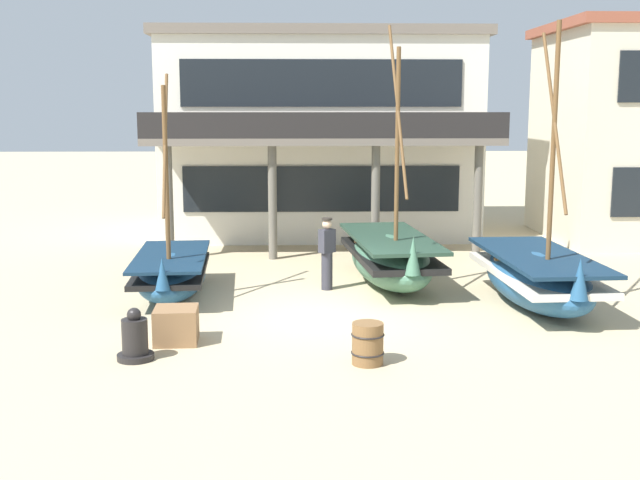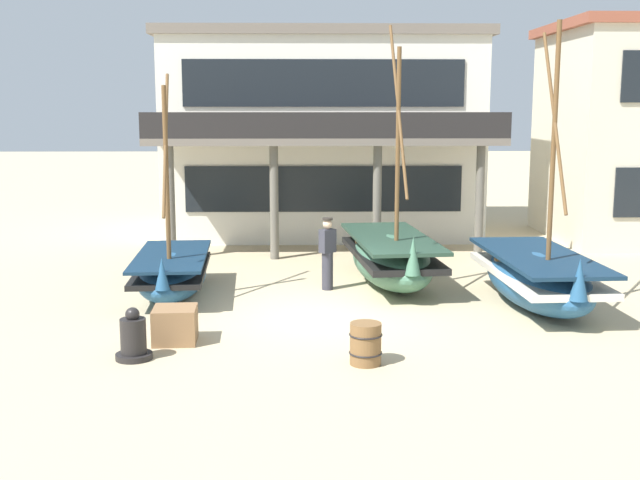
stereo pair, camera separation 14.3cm
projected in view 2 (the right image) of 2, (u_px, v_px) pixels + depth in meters
ground_plane at (321, 316)px, 16.15m from camera, size 120.00×120.00×0.00m
fishing_boat_near_left at (172, 272)px, 17.83m from camera, size 1.78×4.04×4.92m
fishing_boat_centre_large at (391, 258)px, 18.89m from camera, size 2.17×4.82×6.08m
fishing_boat_far_right at (538, 277)px, 16.81m from camera, size 2.00×4.77×5.87m
fisherman_by_hull at (327, 254)px, 18.34m from camera, size 0.42×0.40×1.68m
capstan_winch at (133, 339)px, 13.34m from camera, size 0.62×0.62×0.90m
wooden_barrel at (366, 344)px, 13.07m from camera, size 0.56×0.56×0.70m
cargo_crate at (175, 325)px, 14.30m from camera, size 0.80×0.80×0.64m
harbor_building_main at (321, 133)px, 26.84m from camera, size 10.38×8.94×6.61m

